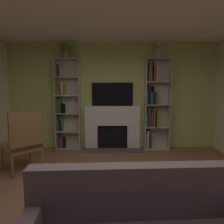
% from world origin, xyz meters
% --- Properties ---
extents(ground_plane, '(6.64, 6.64, 0.00)m').
position_xyz_m(ground_plane, '(0.00, 0.00, 0.00)').
color(ground_plane, '#8C5C41').
extents(wall_back_accent, '(5.47, 0.06, 2.72)m').
position_xyz_m(wall_back_accent, '(0.00, 2.80, 1.36)').
color(wall_back_accent, '#BCC66C').
rests_on(wall_back_accent, ground_plane).
extents(fireplace, '(1.50, 0.48, 1.11)m').
position_xyz_m(fireplace, '(0.00, 2.67, 0.57)').
color(fireplace, white).
rests_on(fireplace, ground_plane).
extents(tv, '(1.04, 0.06, 0.59)m').
position_xyz_m(tv, '(0.00, 2.74, 1.40)').
color(tv, black).
rests_on(tv, fireplace).
extents(bookshelf_left, '(0.62, 0.26, 2.29)m').
position_xyz_m(bookshelf_left, '(-1.20, 2.68, 1.13)').
color(bookshelf_left, beige).
rests_on(bookshelf_left, ground_plane).
extents(bookshelf_right, '(0.62, 0.30, 2.29)m').
position_xyz_m(bookshelf_right, '(1.06, 2.66, 1.15)').
color(bookshelf_right, beige).
rests_on(bookshelf_right, ground_plane).
extents(potted_plant, '(0.22, 0.22, 0.34)m').
position_xyz_m(potted_plant, '(-1.13, 2.62, 2.48)').
color(potted_plant, '#9F7B49').
rests_on(potted_plant, bookshelf_left).
extents(vase_with_flowers, '(0.10, 0.10, 0.41)m').
position_xyz_m(vase_with_flowers, '(1.13, 2.62, 2.45)').
color(vase_with_flowers, beige).
rests_on(vase_with_flowers, bookshelf_right).
extents(armchair, '(0.82, 0.82, 1.14)m').
position_xyz_m(armchair, '(-1.65, 1.16, 0.57)').
color(armchair, brown).
rests_on(armchair, ground_plane).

